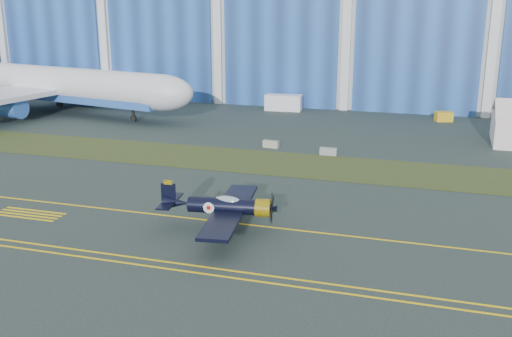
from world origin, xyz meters
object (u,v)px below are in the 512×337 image
(jetliner, at_px, (47,46))
(tug, at_px, (444,117))
(warbird, at_px, (223,206))
(shipping_container, at_px, (283,103))

(jetliner, bearing_deg, tug, 20.91)
(warbird, relative_size, shipping_container, 2.33)
(shipping_container, bearing_deg, tug, -7.60)
(warbird, xyz_separation_m, tug, (16.64, 51.03, -1.37))
(shipping_container, xyz_separation_m, tug, (25.31, -1.71, -0.57))
(warbird, relative_size, jetliner, 0.20)
(jetliner, height_order, tug, jetliner)
(jetliner, bearing_deg, shipping_container, 30.11)
(shipping_container, bearing_deg, jetliner, -164.68)
(shipping_container, bearing_deg, warbird, -84.39)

